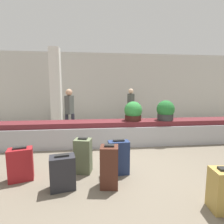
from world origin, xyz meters
TOP-DOWN VIEW (x-y plane):
  - ground_plane at (0.00, 0.00)m, footprint 18.00×18.00m
  - back_wall at (0.00, 5.15)m, footprint 18.00×0.06m
  - carousel at (0.00, 1.70)m, footprint 8.56×0.76m
  - pillar at (-2.02, 4.27)m, footprint 0.41×0.41m
  - suitcase_0 at (-0.29, -0.49)m, footprint 0.32×0.30m
  - suitcase_1 at (-0.74, 0.07)m, footprint 0.35×0.31m
  - suitcase_2 at (1.13, -1.21)m, footprint 0.36×0.31m
  - suitcase_3 at (-0.08, -0.07)m, footprint 0.39×0.21m
  - suitcase_4 at (-1.80, -0.10)m, footprint 0.44×0.33m
  - suitcase_5 at (-1.03, -0.46)m, footprint 0.43×0.33m
  - potted_plant_0 at (1.54, 1.63)m, footprint 0.51×0.51m
  - potted_plant_1 at (0.60, 1.68)m, footprint 0.51×0.51m
  - traveler_0 at (-1.30, 2.72)m, footprint 0.31×0.36m
  - traveler_1 at (1.11, 4.28)m, footprint 0.31×0.35m

SIDE VIEW (x-z plane):
  - ground_plane at x=0.00m, z-range 0.00..0.00m
  - suitcase_5 at x=-1.03m, z-range -0.01..0.55m
  - suitcase_2 at x=1.13m, z-range -0.01..0.58m
  - suitcase_4 at x=-1.80m, z-range -0.01..0.58m
  - suitcase_3 at x=-0.08m, z-range -0.01..0.64m
  - carousel at x=0.00m, z-range -0.01..0.66m
  - suitcase_1 at x=-0.74m, z-range -0.01..0.66m
  - suitcase_0 at x=-0.29m, z-range -0.01..0.70m
  - traveler_0 at x=-1.30m, z-range 0.14..1.71m
  - potted_plant_1 at x=0.60m, z-range 0.65..1.20m
  - traveler_1 at x=1.11m, z-range 0.14..1.72m
  - potted_plant_0 at x=1.54m, z-range 0.66..1.23m
  - back_wall at x=0.00m, z-range 0.00..3.20m
  - pillar at x=-2.02m, z-range 0.00..3.20m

